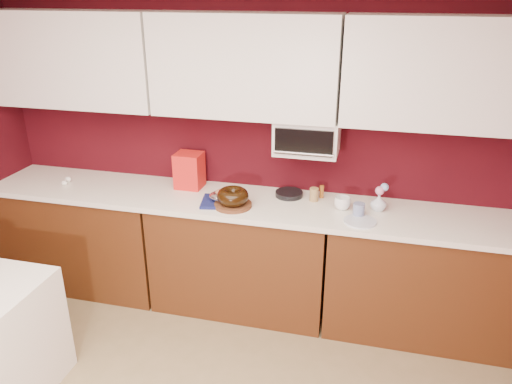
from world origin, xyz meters
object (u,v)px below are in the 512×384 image
at_px(bundt_cake, 233,196).
at_px(toaster_oven, 307,136).
at_px(coffee_mug, 342,202).
at_px(pandoro_box, 189,170).
at_px(blue_jar, 359,210).
at_px(foil_ham_nest, 222,196).
at_px(flower_vase, 379,202).

bearing_deg(bundt_cake, toaster_oven, 31.38).
bearing_deg(coffee_mug, toaster_oven, 153.64).
xyz_separation_m(pandoro_box, blue_jar, (1.31, -0.22, -0.09)).
bearing_deg(blue_jar, toaster_oven, 150.25).
xyz_separation_m(toaster_oven, coffee_mug, (0.29, -0.14, -0.42)).
xyz_separation_m(foil_ham_nest, flower_vase, (1.10, 0.15, 0.01)).
xyz_separation_m(foil_ham_nest, blue_jar, (0.98, 0.02, -0.01)).
distance_m(toaster_oven, blue_jar, 0.63).
bearing_deg(toaster_oven, bundt_cake, -148.62).
height_order(bundt_cake, foil_ham_nest, bundt_cake).
bearing_deg(foil_ham_nest, flower_vase, 7.77).
relative_size(toaster_oven, flower_vase, 3.39).
height_order(coffee_mug, flower_vase, flower_vase).
height_order(blue_jar, flower_vase, flower_vase).
height_order(bundt_cake, coffee_mug, bundt_cake).
distance_m(toaster_oven, coffee_mug, 0.53).
xyz_separation_m(pandoro_box, coffee_mug, (1.19, -0.13, -0.08)).
bearing_deg(flower_vase, bundt_cake, -169.35).
relative_size(bundt_cake, flower_vase, 1.72).
relative_size(foil_ham_nest, pandoro_box, 0.67).
bearing_deg(bundt_cake, pandoro_box, 147.19).
height_order(toaster_oven, bundt_cake, toaster_oven).
distance_m(toaster_oven, foil_ham_nest, 0.75).
distance_m(blue_jar, flower_vase, 0.19).
distance_m(bundt_cake, flower_vase, 1.03).
height_order(foil_ham_nest, blue_jar, blue_jar).
bearing_deg(coffee_mug, blue_jar, -37.05).
relative_size(coffee_mug, blue_jar, 1.17).
bearing_deg(coffee_mug, bundt_cake, -169.15).
height_order(pandoro_box, flower_vase, pandoro_box).
bearing_deg(toaster_oven, pandoro_box, -179.44).
distance_m(toaster_oven, bundt_cake, 0.68).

